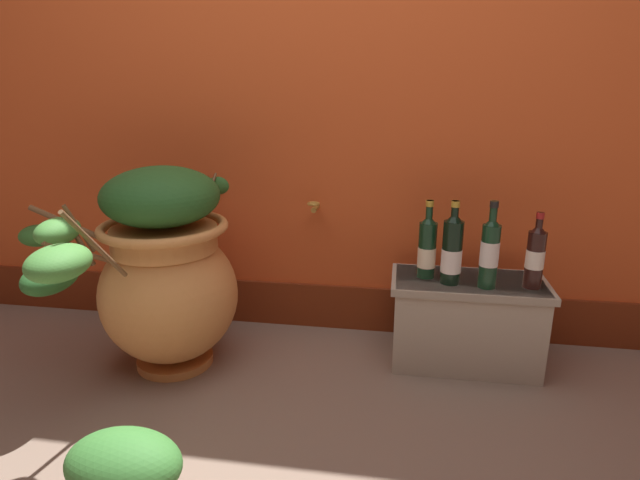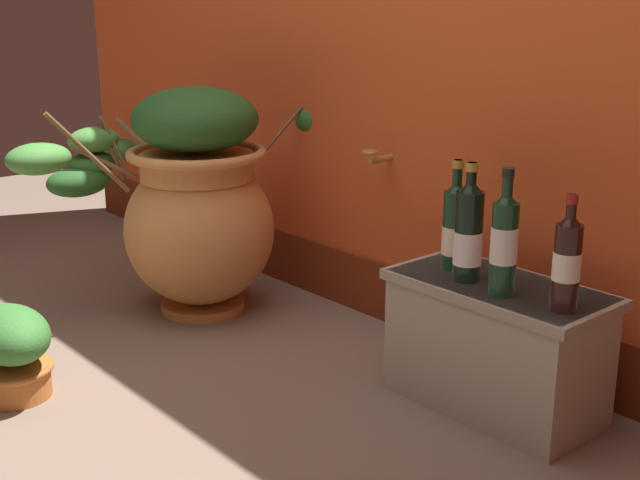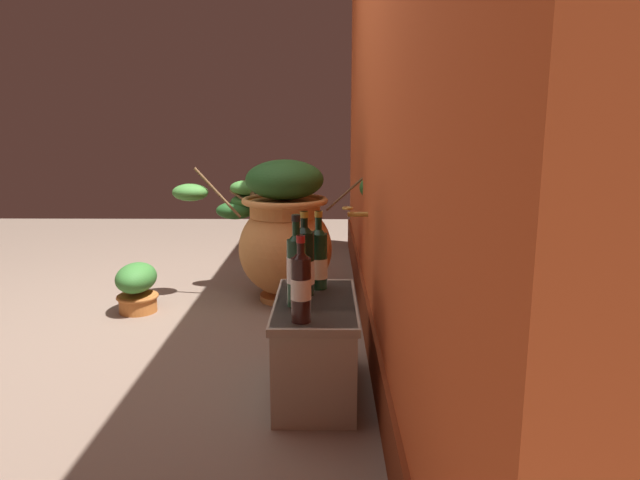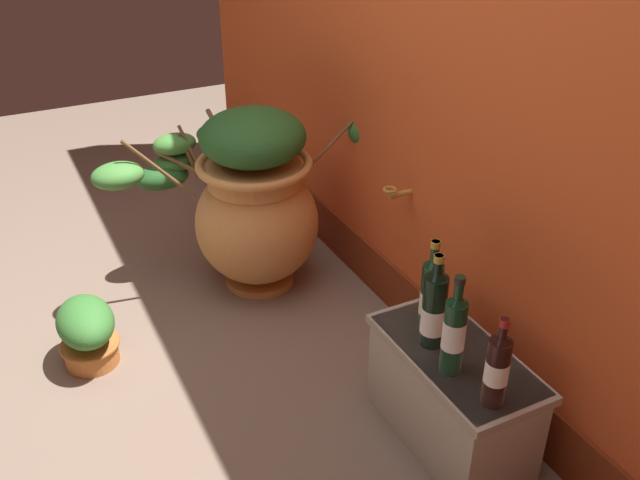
{
  "view_description": "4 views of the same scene",
  "coord_description": "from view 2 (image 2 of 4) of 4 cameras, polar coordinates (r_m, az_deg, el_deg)",
  "views": [
    {
      "loc": [
        0.34,
        -1.16,
        1.13
      ],
      "look_at": [
        0.04,
        0.75,
        0.55
      ],
      "focal_mm": 28.66,
      "sensor_mm": 36.0,
      "label": 1
    },
    {
      "loc": [
        1.96,
        -0.95,
        1.14
      ],
      "look_at": [
        -0.03,
        0.77,
        0.37
      ],
      "focal_mm": 46.67,
      "sensor_mm": 36.0,
      "label": 2
    },
    {
      "loc": [
        2.74,
        0.9,
        1.05
      ],
      "look_at": [
        -0.07,
        0.86,
        0.47
      ],
      "focal_mm": 32.1,
      "sensor_mm": 36.0,
      "label": 3
    },
    {
      "loc": [
        2.03,
        -0.34,
        1.82
      ],
      "look_at": [
        -0.05,
        0.71,
        0.48
      ],
      "focal_mm": 39.47,
      "sensor_mm": 36.0,
      "label": 4
    }
  ],
  "objects": [
    {
      "name": "wine_bottle_back",
      "position": [
        2.17,
        16.58,
        -1.32
      ],
      "size": [
        0.07,
        0.07,
        0.3
      ],
      "color": "black",
      "rests_on": "stone_ledge"
    },
    {
      "name": "wine_bottle_middle",
      "position": [
        2.34,
        10.15,
        0.56
      ],
      "size": [
        0.08,
        0.08,
        0.34
      ],
      "color": "black",
      "rests_on": "stone_ledge"
    },
    {
      "name": "terracotta_urn",
      "position": [
        3.08,
        -8.64,
        2.73
      ],
      "size": [
        0.9,
        1.25,
        0.84
      ],
      "color": "#D68E4C",
      "rests_on": "ground_plane"
    },
    {
      "name": "wine_bottle_right",
      "position": [
        2.44,
        9.25,
        1.0
      ],
      "size": [
        0.07,
        0.07,
        0.32
      ],
      "color": "black",
      "rests_on": "stone_ledge"
    },
    {
      "name": "potted_shrub",
      "position": [
        2.61,
        -20.41,
        -7.02
      ],
      "size": [
        0.31,
        0.23,
        0.28
      ],
      "color": "#C17033",
      "rests_on": "ground_plane"
    },
    {
      "name": "stone_ledge",
      "position": [
        2.43,
        11.96,
        -6.8
      ],
      "size": [
        0.63,
        0.32,
        0.37
      ],
      "color": "#B2A893",
      "rests_on": "ground_plane"
    },
    {
      "name": "wine_bottle_left",
      "position": [
        2.24,
        12.51,
        -0.02
      ],
      "size": [
        0.07,
        0.07,
        0.34
      ],
      "color": "black",
      "rests_on": "stone_ledge"
    },
    {
      "name": "ground_plane",
      "position": [
        2.46,
        -13.55,
        -11.83
      ],
      "size": [
        7.0,
        7.0,
        0.0
      ],
      "primitive_type": "plane",
      "color": "#7A6656"
    }
  ]
}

